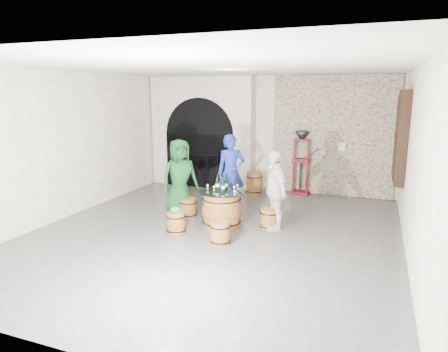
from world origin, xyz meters
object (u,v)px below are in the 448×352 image
at_px(barrel_stool_near_right, 220,233).
at_px(side_barrel, 254,183).
at_px(person_green, 180,178).
at_px(wine_bottle_left, 217,184).
at_px(wine_bottle_center, 223,186).
at_px(wine_bottle_right, 226,183).
at_px(barrel_stool_near_left, 176,223).
at_px(barrel_stool_far, 230,204).
at_px(person_white, 275,190).
at_px(barrel_table, 222,209).
at_px(barrel_stool_left, 188,208).
at_px(barrel_stool_right, 269,219).
at_px(person_blue, 231,173).
at_px(corking_press, 301,158).

distance_m(barrel_stool_near_right, side_barrel, 3.77).
bearing_deg(person_green, wine_bottle_left, -66.33).
distance_m(barrel_stool_near_right, wine_bottle_left, 1.30).
xyz_separation_m(barrel_stool_near_right, wine_bottle_center, (-0.28, 0.87, 0.68)).
xyz_separation_m(barrel_stool_near_right, wine_bottle_right, (-0.30, 1.09, 0.68)).
bearing_deg(person_green, barrel_stool_near_left, -116.22).
relative_size(barrel_stool_far, wine_bottle_center, 1.32).
xyz_separation_m(person_white, side_barrel, (-1.19, 2.59, -0.51)).
bearing_deg(barrel_stool_near_right, wine_bottle_right, 105.25).
relative_size(barrel_table, wine_bottle_left, 3.02).
height_order(barrel_stool_left, barrel_stool_near_right, same).
distance_m(barrel_stool_right, barrel_stool_near_right, 1.30).
bearing_deg(wine_bottle_left, person_blue, 94.89).
relative_size(barrel_stool_right, side_barrel, 0.70).
relative_size(wine_bottle_center, side_barrel, 0.53).
xyz_separation_m(barrel_stool_left, wine_bottle_left, (0.81, -0.25, 0.68)).
distance_m(person_green, wine_bottle_center, 1.30).
xyz_separation_m(barrel_stool_far, barrel_stool_right, (1.15, -0.77, 0.00)).
xyz_separation_m(wine_bottle_center, corking_press, (0.98, 3.32, 0.12)).
bearing_deg(person_blue, side_barrel, 54.48).
distance_m(barrel_stool_near_left, person_white, 2.08).
xyz_separation_m(wine_bottle_center, side_barrel, (-0.19, 2.87, -0.58)).
distance_m(person_blue, wine_bottle_center, 1.25).
distance_m(barrel_stool_near_right, person_green, 2.11).
distance_m(person_white, corking_press, 3.05).
bearing_deg(wine_bottle_left, wine_bottle_center, -38.19).
relative_size(person_green, wine_bottle_right, 5.35).
xyz_separation_m(barrel_stool_far, barrel_stool_near_left, (-0.52, -1.67, 0.00)).
bearing_deg(barrel_table, barrel_stool_left, 160.97).
height_order(barrel_stool_left, barrel_stool_right, same).
bearing_deg(wine_bottle_center, barrel_stool_near_left, -140.16).
xyz_separation_m(wine_bottle_center, wine_bottle_right, (-0.02, 0.22, 0.00)).
bearing_deg(barrel_stool_near_right, person_blue, 104.75).
bearing_deg(wine_bottle_left, barrel_stool_near_right, -65.56).
bearing_deg(barrel_stool_left, barrel_stool_right, -3.65).
bearing_deg(person_green, barrel_stool_right, -54.35).
bearing_deg(barrel_stool_right, person_green, 174.63).
bearing_deg(wine_bottle_left, side_barrel, 90.20).
distance_m(barrel_stool_left, person_white, 2.09).
height_order(barrel_stool_right, wine_bottle_left, wine_bottle_left).
bearing_deg(barrel_stool_near_left, barrel_table, 44.67).
relative_size(person_white, corking_press, 0.94).
bearing_deg(barrel_stool_far, person_white, -31.22).
distance_m(barrel_stool_near_left, person_green, 1.36).
xyz_separation_m(barrel_stool_far, wine_bottle_right, (0.22, -0.82, 0.68)).
relative_size(barrel_stool_near_left, person_blue, 0.24).
relative_size(barrel_stool_near_left, side_barrel, 0.70).
distance_m(person_white, wine_bottle_left, 1.19).
bearing_deg(barrel_stool_near_right, barrel_stool_left, 135.36).
height_order(barrel_stool_right, barrel_stool_near_left, same).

